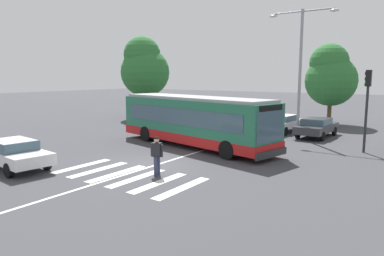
{
  "coord_description": "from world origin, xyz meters",
  "views": [
    {
      "loc": [
        11.31,
        -12.86,
        4.28
      ],
      "look_at": [
        -0.39,
        4.05,
        1.3
      ],
      "focal_mm": 33.52,
      "sensor_mm": 36.0,
      "label": 1
    }
  ],
  "objects_px": {
    "foreground_sedan": "(14,152)",
    "traffic_light_far_corner": "(367,98)",
    "twin_arm_street_lamp": "(301,59)",
    "background_tree_right": "(330,75)",
    "pedestrian_crossing_street": "(157,154)",
    "parked_car_white": "(283,122)",
    "city_transit_bus": "(194,121)",
    "parked_car_charcoal": "(317,126)",
    "parked_car_blue": "(251,120)",
    "background_tree_left": "(144,67)"
  },
  "relations": [
    {
      "from": "foreground_sedan",
      "to": "pedestrian_crossing_street",
      "type": "bearing_deg",
      "value": 24.53
    },
    {
      "from": "twin_arm_street_lamp",
      "to": "background_tree_right",
      "type": "distance_m",
      "value": 8.51
    },
    {
      "from": "parked_car_white",
      "to": "traffic_light_far_corner",
      "type": "distance_m",
      "value": 8.25
    },
    {
      "from": "city_transit_bus",
      "to": "traffic_light_far_corner",
      "type": "bearing_deg",
      "value": 23.62
    },
    {
      "from": "pedestrian_crossing_street",
      "to": "city_transit_bus",
      "type": "bearing_deg",
      "value": 110.77
    },
    {
      "from": "parked_car_white",
      "to": "parked_car_charcoal",
      "type": "relative_size",
      "value": 1.01
    },
    {
      "from": "city_transit_bus",
      "to": "parked_car_blue",
      "type": "height_order",
      "value": "city_transit_bus"
    },
    {
      "from": "foreground_sedan",
      "to": "background_tree_right",
      "type": "relative_size",
      "value": 0.66
    },
    {
      "from": "pedestrian_crossing_street",
      "to": "background_tree_right",
      "type": "xyz_separation_m",
      "value": [
        1.77,
        21.56,
        3.37
      ]
    },
    {
      "from": "background_tree_left",
      "to": "background_tree_right",
      "type": "distance_m",
      "value": 17.76
    },
    {
      "from": "city_transit_bus",
      "to": "foreground_sedan",
      "type": "bearing_deg",
      "value": -112.7
    },
    {
      "from": "traffic_light_far_corner",
      "to": "twin_arm_street_lamp",
      "type": "bearing_deg",
      "value": 149.14
    },
    {
      "from": "twin_arm_street_lamp",
      "to": "background_tree_right",
      "type": "relative_size",
      "value": 1.23
    },
    {
      "from": "parked_car_charcoal",
      "to": "traffic_light_far_corner",
      "type": "xyz_separation_m",
      "value": [
        3.7,
        -3.78,
        2.34
      ]
    },
    {
      "from": "pedestrian_crossing_street",
      "to": "foreground_sedan",
      "type": "bearing_deg",
      "value": -155.47
    },
    {
      "from": "city_transit_bus",
      "to": "parked_car_charcoal",
      "type": "bearing_deg",
      "value": 55.62
    },
    {
      "from": "pedestrian_crossing_street",
      "to": "twin_arm_street_lamp",
      "type": "height_order",
      "value": "twin_arm_street_lamp"
    },
    {
      "from": "parked_car_blue",
      "to": "parked_car_charcoal",
      "type": "height_order",
      "value": "same"
    },
    {
      "from": "twin_arm_street_lamp",
      "to": "pedestrian_crossing_street",
      "type": "bearing_deg",
      "value": -97.85
    },
    {
      "from": "parked_car_charcoal",
      "to": "twin_arm_street_lamp",
      "type": "bearing_deg",
      "value": -137.75
    },
    {
      "from": "city_transit_bus",
      "to": "traffic_light_far_corner",
      "type": "relative_size",
      "value": 2.53
    },
    {
      "from": "city_transit_bus",
      "to": "traffic_light_far_corner",
      "type": "xyz_separation_m",
      "value": [
        8.96,
        3.92,
        1.52
      ]
    },
    {
      "from": "parked_car_white",
      "to": "twin_arm_street_lamp",
      "type": "bearing_deg",
      "value": -44.68
    },
    {
      "from": "city_transit_bus",
      "to": "traffic_light_far_corner",
      "type": "distance_m",
      "value": 9.9
    },
    {
      "from": "parked_car_blue",
      "to": "background_tree_left",
      "type": "bearing_deg",
      "value": 175.02
    },
    {
      "from": "city_transit_bus",
      "to": "twin_arm_street_lamp",
      "type": "distance_m",
      "value": 8.84
    },
    {
      "from": "parked_car_white",
      "to": "traffic_light_far_corner",
      "type": "bearing_deg",
      "value": -35.08
    },
    {
      "from": "pedestrian_crossing_street",
      "to": "background_tree_left",
      "type": "xyz_separation_m",
      "value": [
        -15.05,
        15.93,
        4.21
      ]
    },
    {
      "from": "foreground_sedan",
      "to": "traffic_light_far_corner",
      "type": "distance_m",
      "value": 18.52
    },
    {
      "from": "foreground_sedan",
      "to": "background_tree_left",
      "type": "height_order",
      "value": "background_tree_left"
    },
    {
      "from": "background_tree_left",
      "to": "pedestrian_crossing_street",
      "type": "bearing_deg",
      "value": -46.63
    },
    {
      "from": "foreground_sedan",
      "to": "parked_car_charcoal",
      "type": "height_order",
      "value": "same"
    },
    {
      "from": "foreground_sedan",
      "to": "city_transit_bus",
      "type": "bearing_deg",
      "value": 67.3
    },
    {
      "from": "pedestrian_crossing_street",
      "to": "twin_arm_street_lamp",
      "type": "relative_size",
      "value": 0.2
    },
    {
      "from": "twin_arm_street_lamp",
      "to": "background_tree_left",
      "type": "relative_size",
      "value": 1.06
    },
    {
      "from": "traffic_light_far_corner",
      "to": "background_tree_right",
      "type": "height_order",
      "value": "background_tree_right"
    },
    {
      "from": "background_tree_right",
      "to": "parked_car_white",
      "type": "bearing_deg",
      "value": -104.17
    },
    {
      "from": "parked_car_white",
      "to": "background_tree_right",
      "type": "height_order",
      "value": "background_tree_right"
    },
    {
      "from": "parked_car_charcoal",
      "to": "twin_arm_street_lamp",
      "type": "relative_size",
      "value": 0.52
    },
    {
      "from": "traffic_light_far_corner",
      "to": "background_tree_left",
      "type": "relative_size",
      "value": 0.56
    },
    {
      "from": "city_transit_bus",
      "to": "foreground_sedan",
      "type": "relative_size",
      "value": 2.5
    },
    {
      "from": "twin_arm_street_lamp",
      "to": "background_tree_left",
      "type": "xyz_separation_m",
      "value": [
        -16.85,
        2.8,
        -0.24
      ]
    },
    {
      "from": "foreground_sedan",
      "to": "traffic_light_far_corner",
      "type": "relative_size",
      "value": 1.01
    },
    {
      "from": "foreground_sedan",
      "to": "traffic_light_far_corner",
      "type": "xyz_separation_m",
      "value": [
        12.83,
        13.16,
        2.34
      ]
    },
    {
      "from": "foreground_sedan",
      "to": "background_tree_right",
      "type": "xyz_separation_m",
      "value": [
        8.05,
        24.43,
        3.58
      ]
    },
    {
      "from": "pedestrian_crossing_street",
      "to": "parked_car_white",
      "type": "bearing_deg",
      "value": 89.71
    },
    {
      "from": "foreground_sedan",
      "to": "parked_car_white",
      "type": "relative_size",
      "value": 1.01
    },
    {
      "from": "traffic_light_far_corner",
      "to": "parked_car_charcoal",
      "type": "bearing_deg",
      "value": 134.34
    },
    {
      "from": "foreground_sedan",
      "to": "traffic_light_far_corner",
      "type": "bearing_deg",
      "value": 45.73
    },
    {
      "from": "twin_arm_street_lamp",
      "to": "parked_car_charcoal",
      "type": "bearing_deg",
      "value": 42.25
    }
  ]
}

